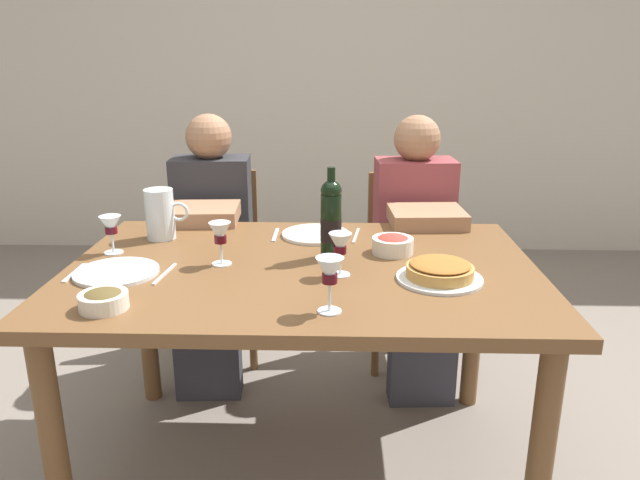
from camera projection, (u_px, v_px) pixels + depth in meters
ground_plane at (304, 463)px, 2.15m from camera, size 8.00×8.00×0.00m
back_wall at (322, 53)px, 4.13m from camera, size 8.00×0.10×2.80m
dining_table at (302, 292)px, 1.95m from camera, size 1.50×1.00×0.76m
wine_bottle at (331, 219)px, 1.95m from camera, size 0.07×0.07×0.30m
water_pitcher at (161, 217)px, 2.17m from camera, size 0.16×0.10×0.18m
baked_tart at (440, 271)px, 1.79m from camera, size 0.26×0.26×0.06m
salad_bowl at (393, 244)px, 2.03m from camera, size 0.14×0.14×0.07m
olive_bowl at (103, 299)px, 1.59m from camera, size 0.13×0.13×0.05m
wine_glass_left_diner at (340, 246)px, 1.81m from camera, size 0.07×0.07×0.13m
wine_glass_right_diner at (330, 273)px, 1.55m from camera, size 0.07×0.07×0.15m
wine_glass_centre at (111, 227)px, 2.01m from camera, size 0.07×0.07×0.13m
wine_glass_spare at (220, 235)px, 1.90m from camera, size 0.07×0.07×0.14m
dinner_plate_left_setting at (116, 272)px, 1.84m from camera, size 0.26×0.26×0.01m
dinner_plate_right_setting at (316, 234)px, 2.22m from camera, size 0.25×0.25×0.01m
fork_left_setting at (74, 273)px, 1.85m from camera, size 0.01×0.16×0.00m
knife_left_setting at (165, 274)px, 1.84m from camera, size 0.03×0.18×0.00m
knife_right_setting at (356, 236)px, 2.22m from camera, size 0.03×0.18×0.00m
spoon_right_setting at (275, 235)px, 2.23m from camera, size 0.01×0.16×0.00m
chair_left at (219, 251)px, 2.88m from camera, size 0.42×0.42×0.87m
diner_left at (210, 242)px, 2.62m from camera, size 0.35×0.52×1.16m
chair_right at (407, 254)px, 2.84m from camera, size 0.42×0.42×0.87m
diner_right at (417, 246)px, 2.58m from camera, size 0.35×0.52×1.16m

